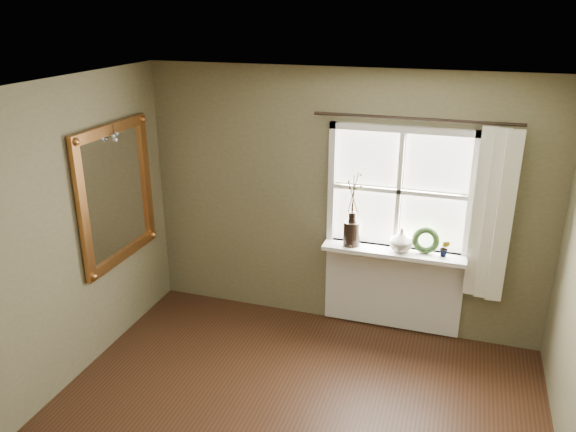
# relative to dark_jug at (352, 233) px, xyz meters

# --- Properties ---
(ceiling) EXTENTS (4.50, 4.50, 0.00)m
(ceiling) POSITION_rel_dark_jug_xyz_m (-0.14, -2.12, 1.56)
(ceiling) COLOR silver
(ceiling) RESTS_ON ground
(wall_back) EXTENTS (4.00, 0.10, 2.60)m
(wall_back) POSITION_rel_dark_jug_xyz_m (-0.14, 0.18, 0.26)
(wall_back) COLOR #6C6647
(wall_back) RESTS_ON ground
(window_frame) EXTENTS (1.36, 0.06, 1.24)m
(window_frame) POSITION_rel_dark_jug_xyz_m (0.41, 0.11, 0.44)
(window_frame) COLOR white
(window_frame) RESTS_ON wall_back
(window_sill) EXTENTS (1.36, 0.26, 0.04)m
(window_sill) POSITION_rel_dark_jug_xyz_m (0.41, 0.00, -0.14)
(window_sill) COLOR white
(window_sill) RESTS_ON wall_back
(window_apron) EXTENTS (1.36, 0.04, 0.88)m
(window_apron) POSITION_rel_dark_jug_xyz_m (0.41, 0.11, -0.58)
(window_apron) COLOR white
(window_apron) RESTS_ON ground
(dark_jug) EXTENTS (0.22, 0.22, 0.24)m
(dark_jug) POSITION_rel_dark_jug_xyz_m (0.00, 0.00, 0.00)
(dark_jug) COLOR black
(dark_jug) RESTS_ON window_sill
(cream_vase) EXTENTS (0.24, 0.24, 0.23)m
(cream_vase) POSITION_rel_dark_jug_xyz_m (0.48, 0.00, -0.01)
(cream_vase) COLOR beige
(cream_vase) RESTS_ON window_sill
(wreath) EXTENTS (0.26, 0.13, 0.26)m
(wreath) POSITION_rel_dark_jug_xyz_m (0.70, 0.04, -0.02)
(wreath) COLOR #263E1B
(wreath) RESTS_ON window_sill
(potted_plant_left) EXTENTS (0.09, 0.06, 0.17)m
(potted_plant_left) POSITION_rel_dark_jug_xyz_m (0.02, 0.00, -0.04)
(potted_plant_left) COLOR #263E1B
(potted_plant_left) RESTS_ON window_sill
(potted_plant_right) EXTENTS (0.11, 0.10, 0.17)m
(potted_plant_right) POSITION_rel_dark_jug_xyz_m (0.88, 0.00, -0.04)
(potted_plant_right) COLOR #263E1B
(potted_plant_right) RESTS_ON window_sill
(curtain) EXTENTS (0.36, 0.12, 1.59)m
(curtain) POSITION_rel_dark_jug_xyz_m (1.25, 0.01, 0.32)
(curtain) COLOR #EEEACE
(curtain) RESTS_ON wall_back
(curtain_rod) EXTENTS (1.84, 0.03, 0.03)m
(curtain_rod) POSITION_rel_dark_jug_xyz_m (0.51, 0.05, 1.14)
(curtain_rod) COLOR black
(curtain_rod) RESTS_ON wall_back
(gilt_mirror) EXTENTS (0.10, 1.11, 1.32)m
(gilt_mirror) POSITION_rel_dark_jug_xyz_m (-2.10, -0.74, 0.42)
(gilt_mirror) COLOR white
(gilt_mirror) RESTS_ON wall_left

